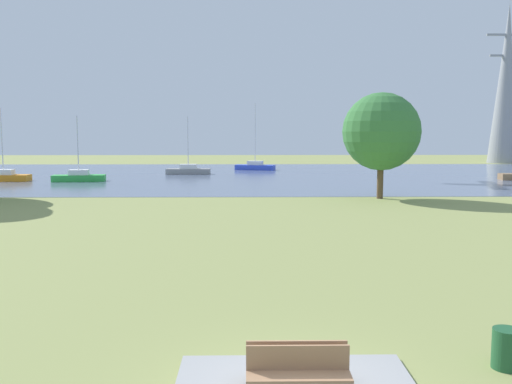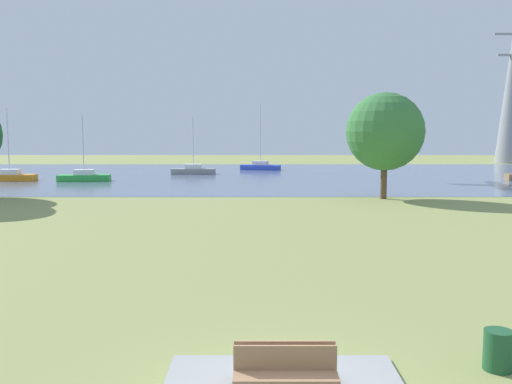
{
  "view_description": "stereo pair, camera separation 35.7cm",
  "coord_description": "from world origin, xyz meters",
  "px_view_note": "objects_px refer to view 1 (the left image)",
  "views": [
    {
      "loc": [
        -0.87,
        -9.31,
        4.67
      ],
      "look_at": [
        -0.46,
        17.62,
        1.73
      ],
      "focal_mm": 38.72,
      "sensor_mm": 36.0,
      "label": 1
    },
    {
      "loc": [
        -0.51,
        -9.31,
        4.67
      ],
      "look_at": [
        -0.46,
        17.62,
        1.73
      ],
      "focal_mm": 38.72,
      "sensor_mm": 36.0,
      "label": 2
    }
  ],
  "objects_px": {
    "litter_bin": "(507,349)",
    "sailboat_blue": "(255,166)",
    "electricity_pylon": "(506,83)",
    "sailboat_orange": "(4,176)",
    "sailboat_gray": "(188,170)",
    "sailboat_green": "(79,177)",
    "tree_east_far": "(381,132)",
    "bench_facing_water": "(296,365)",
    "bench_facing_inland": "(298,378)"
  },
  "relations": [
    {
      "from": "sailboat_gray",
      "to": "electricity_pylon",
      "type": "xyz_separation_m",
      "value": [
        44.97,
        21.81,
        11.35
      ]
    },
    {
      "from": "bench_facing_water",
      "to": "tree_east_far",
      "type": "bearing_deg",
      "value": 73.69
    },
    {
      "from": "sailboat_orange",
      "to": "tree_east_far",
      "type": "relative_size",
      "value": 0.93
    },
    {
      "from": "litter_bin",
      "to": "sailboat_orange",
      "type": "xyz_separation_m",
      "value": [
        -28.27,
        42.01,
        0.06
      ]
    },
    {
      "from": "sailboat_blue",
      "to": "electricity_pylon",
      "type": "height_order",
      "value": "electricity_pylon"
    },
    {
      "from": "sailboat_green",
      "to": "electricity_pylon",
      "type": "height_order",
      "value": "electricity_pylon"
    },
    {
      "from": "bench_facing_water",
      "to": "electricity_pylon",
      "type": "relative_size",
      "value": 0.08
    },
    {
      "from": "bench_facing_inland",
      "to": "sailboat_green",
      "type": "height_order",
      "value": "sailboat_green"
    },
    {
      "from": "bench_facing_water",
      "to": "electricity_pylon",
      "type": "xyz_separation_m",
      "value": [
        37.54,
        73.0,
        11.34
      ]
    },
    {
      "from": "bench_facing_water",
      "to": "sailboat_gray",
      "type": "bearing_deg",
      "value": 98.25
    },
    {
      "from": "sailboat_orange",
      "to": "tree_east_far",
      "type": "bearing_deg",
      "value": -23.41
    },
    {
      "from": "bench_facing_inland",
      "to": "tree_east_far",
      "type": "height_order",
      "value": "tree_east_far"
    },
    {
      "from": "sailboat_blue",
      "to": "tree_east_far",
      "type": "height_order",
      "value": "sailboat_blue"
    },
    {
      "from": "litter_bin",
      "to": "sailboat_blue",
      "type": "height_order",
      "value": "sailboat_blue"
    },
    {
      "from": "tree_east_far",
      "to": "electricity_pylon",
      "type": "bearing_deg",
      "value": 56.62
    },
    {
      "from": "sailboat_gray",
      "to": "sailboat_blue",
      "type": "height_order",
      "value": "sailboat_blue"
    },
    {
      "from": "bench_facing_inland",
      "to": "sailboat_orange",
      "type": "distance_m",
      "value": 49.61
    },
    {
      "from": "bench_facing_water",
      "to": "bench_facing_inland",
      "type": "xyz_separation_m",
      "value": [
        0.0,
        -0.54,
        0.0
      ]
    },
    {
      "from": "bench_facing_inland",
      "to": "electricity_pylon",
      "type": "relative_size",
      "value": 0.08
    },
    {
      "from": "sailboat_orange",
      "to": "electricity_pylon",
      "type": "bearing_deg",
      "value": 26.08
    },
    {
      "from": "litter_bin",
      "to": "electricity_pylon",
      "type": "bearing_deg",
      "value": 65.23
    },
    {
      "from": "sailboat_orange",
      "to": "sailboat_blue",
      "type": "height_order",
      "value": "sailboat_blue"
    },
    {
      "from": "bench_facing_water",
      "to": "bench_facing_inland",
      "type": "distance_m",
      "value": 0.54
    },
    {
      "from": "sailboat_orange",
      "to": "sailboat_green",
      "type": "height_order",
      "value": "sailboat_orange"
    },
    {
      "from": "bench_facing_inland",
      "to": "sailboat_orange",
      "type": "height_order",
      "value": "sailboat_orange"
    },
    {
      "from": "litter_bin",
      "to": "sailboat_blue",
      "type": "relative_size",
      "value": 0.1
    },
    {
      "from": "sailboat_green",
      "to": "bench_facing_water",
      "type": "bearing_deg",
      "value": -68.43
    },
    {
      "from": "sailboat_green",
      "to": "electricity_pylon",
      "type": "bearing_deg",
      "value": 29.33
    },
    {
      "from": "sailboat_orange",
      "to": "sailboat_blue",
      "type": "relative_size",
      "value": 0.85
    },
    {
      "from": "bench_facing_water",
      "to": "sailboat_orange",
      "type": "distance_m",
      "value": 49.14
    },
    {
      "from": "sailboat_green",
      "to": "electricity_pylon",
      "type": "distance_m",
      "value": 63.35
    },
    {
      "from": "bench_facing_water",
      "to": "sailboat_gray",
      "type": "distance_m",
      "value": 51.73
    },
    {
      "from": "sailboat_orange",
      "to": "bench_facing_water",
      "type": "bearing_deg",
      "value": -60.74
    },
    {
      "from": "bench_facing_inland",
      "to": "electricity_pylon",
      "type": "distance_m",
      "value": 83.35
    },
    {
      "from": "sailboat_orange",
      "to": "tree_east_far",
      "type": "distance_m",
      "value": 35.61
    },
    {
      "from": "bench_facing_water",
      "to": "sailboat_green",
      "type": "relative_size",
      "value": 0.29
    },
    {
      "from": "sailboat_orange",
      "to": "sailboat_green",
      "type": "relative_size",
      "value": 1.12
    },
    {
      "from": "litter_bin",
      "to": "electricity_pylon",
      "type": "distance_m",
      "value": 80.27
    },
    {
      "from": "bench_facing_inland",
      "to": "tree_east_far",
      "type": "bearing_deg",
      "value": 73.98
    },
    {
      "from": "sailboat_gray",
      "to": "bench_facing_water",
      "type": "bearing_deg",
      "value": -81.75
    },
    {
      "from": "electricity_pylon",
      "to": "bench_facing_water",
      "type": "bearing_deg",
      "value": -117.21
    },
    {
      "from": "tree_east_far",
      "to": "electricity_pylon",
      "type": "distance_m",
      "value": 53.39
    },
    {
      "from": "bench_facing_inland",
      "to": "litter_bin",
      "type": "bearing_deg",
      "value": 18.16
    },
    {
      "from": "sailboat_orange",
      "to": "tree_east_far",
      "type": "xyz_separation_m",
      "value": [
        32.45,
        -14.05,
        4.21
      ]
    },
    {
      "from": "sailboat_gray",
      "to": "tree_east_far",
      "type": "xyz_separation_m",
      "value": [
        15.86,
        -22.37,
        4.22
      ]
    },
    {
      "from": "litter_bin",
      "to": "bench_facing_water",
      "type": "bearing_deg",
      "value": -168.61
    },
    {
      "from": "litter_bin",
      "to": "bench_facing_inland",
      "type": "bearing_deg",
      "value": -161.84
    },
    {
      "from": "sailboat_gray",
      "to": "sailboat_green",
      "type": "distance_m",
      "value": 12.8
    },
    {
      "from": "sailboat_green",
      "to": "sailboat_blue",
      "type": "distance_m",
      "value": 22.85
    },
    {
      "from": "bench_facing_inland",
      "to": "sailboat_blue",
      "type": "height_order",
      "value": "sailboat_blue"
    }
  ]
}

